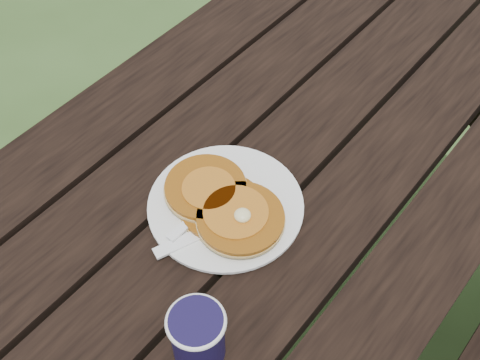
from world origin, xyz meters
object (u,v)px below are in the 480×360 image
Objects in this scene: picnic_table at (210,330)px; pancake_stack at (224,205)px; plate at (226,206)px; coffee_cup at (197,334)px.

pancake_stack is (0.01, 0.05, 0.41)m from picnic_table.
coffee_cup is (0.13, -0.21, 0.05)m from plate.
plate is at bearing 86.01° from picnic_table.
pancake_stack reaches higher than picnic_table.
coffee_cup is (0.13, -0.15, 0.44)m from picnic_table.
pancake_stack is 2.25× the size of coffee_cup.
picnic_table is 0.41m from pancake_stack.
picnic_table is at bearing -101.53° from pancake_stack.
coffee_cup is at bearing -48.97° from picnic_table.
coffee_cup reaches higher than plate.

